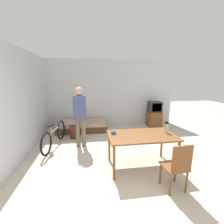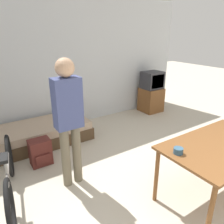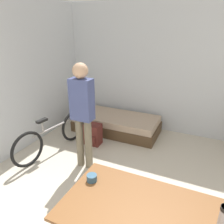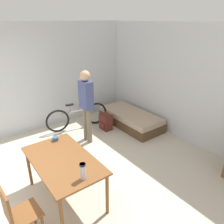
{
  "view_description": "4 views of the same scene",
  "coord_description": "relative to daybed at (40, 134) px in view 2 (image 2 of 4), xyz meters",
  "views": [
    {
      "loc": [
        -0.66,
        -2.16,
        1.94
      ],
      "look_at": [
        -0.05,
        2.04,
        1.0
      ],
      "focal_mm": 24.0,
      "sensor_mm": 36.0,
      "label": 1
    },
    {
      "loc": [
        -1.92,
        -0.42,
        2.02
      ],
      "look_at": [
        -0.23,
        2.12,
        0.87
      ],
      "focal_mm": 35.0,
      "sensor_mm": 36.0,
      "label": 2
    },
    {
      "loc": [
        0.74,
        -0.64,
        2.21
      ],
      "look_at": [
        -0.5,
        2.07,
        1.02
      ],
      "focal_mm": 35.0,
      "sensor_mm": 36.0,
      "label": 3
    },
    {
      "loc": [
        3.1,
        -0.31,
        2.74
      ],
      "look_at": [
        -0.26,
        2.2,
        0.95
      ],
      "focal_mm": 35.0,
      "sensor_mm": 36.0,
      "label": 4
    }
  ],
  "objects": [
    {
      "name": "wall_back",
      "position": [
        1.0,
        0.54,
        1.17
      ],
      "size": [
        5.65,
        0.06,
        2.7
      ],
      "color": "silver",
      "rests_on": "ground_plane"
    },
    {
      "name": "daybed",
      "position": [
        0.0,
        0.0,
        0.0
      ],
      "size": [
        1.85,
        0.86,
        0.37
      ],
      "color": "#4C3823",
      "rests_on": "ground_plane"
    },
    {
      "name": "tv",
      "position": [
        2.94,
        0.15,
        0.31
      ],
      "size": [
        0.51,
        0.49,
        1.04
      ],
      "color": "brown",
      "rests_on": "ground_plane"
    },
    {
      "name": "dining_table",
      "position": [
        1.41,
        -2.65,
        0.5
      ],
      "size": [
        1.45,
        0.84,
        0.76
      ],
      "color": "brown",
      "rests_on": "ground_plane"
    },
    {
      "name": "bicycle",
      "position": [
        -0.73,
        -1.26,
        0.14
      ],
      "size": [
        0.33,
        1.69,
        0.72
      ],
      "color": "black",
      "rests_on": "ground_plane"
    },
    {
      "name": "person_standing",
      "position": [
        0.03,
        -1.4,
        0.83
      ],
      "size": [
        0.34,
        0.23,
        1.73
      ],
      "color": "#6B604C",
      "rests_on": "ground_plane"
    },
    {
      "name": "mate_bowl",
      "position": [
        0.82,
        -2.51,
        0.61
      ],
      "size": [
        0.1,
        0.1,
        0.07
      ],
      "color": "#335670",
      "rests_on": "dining_table"
    },
    {
      "name": "backpack",
      "position": [
        -0.2,
        -0.71,
        0.03
      ],
      "size": [
        0.32,
        0.26,
        0.43
      ],
      "color": "#56231E",
      "rests_on": "ground_plane"
    }
  ]
}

